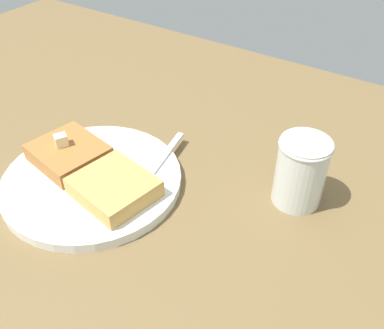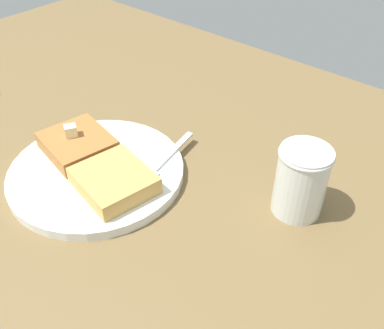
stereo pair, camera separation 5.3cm
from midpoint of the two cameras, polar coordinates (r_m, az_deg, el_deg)
table_surface at (r=63.61cm, az=-19.06°, el=-1.50°), size 108.37×108.37×2.77cm
plate at (r=58.38cm, az=-10.10°, el=-1.01°), size 23.43×23.43×1.34cm
toast_slice_left at (r=60.88cm, az=-12.64°, el=2.59°), size 10.62×9.83×2.33cm
toast_slice_middle at (r=53.91cm, az=-7.63°, el=-2.25°), size 10.62×9.83×2.33cm
butter_pat_primary at (r=60.23cm, az=-13.48°, el=4.30°), size 2.04×2.10×1.60cm
fork at (r=57.03cm, az=-2.10°, el=-0.45°), size 4.46×15.98×0.36cm
syrup_jar at (r=52.83cm, az=17.07°, el=-2.47°), size 6.38×6.38×8.99cm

